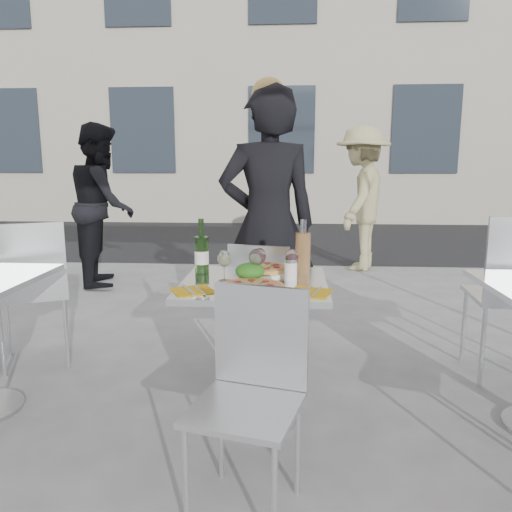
# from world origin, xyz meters

# --- Properties ---
(ground) EXTENTS (80.00, 80.00, 0.00)m
(ground) POSITION_xyz_m (0.00, 0.00, 0.00)
(ground) COLOR slate
(street_asphalt) EXTENTS (24.00, 5.00, 0.00)m
(street_asphalt) POSITION_xyz_m (0.00, 6.50, 0.00)
(street_asphalt) COLOR black
(street_asphalt) RESTS_ON ground
(building_facade) EXTENTS (24.00, 3.00, 10.00)m
(building_facade) POSITION_xyz_m (0.00, 10.00, 5.00)
(building_facade) COLOR #AEA590
(building_facade) RESTS_ON ground
(main_table) EXTENTS (0.72, 0.72, 0.75)m
(main_table) POSITION_xyz_m (0.00, 0.00, 0.54)
(main_table) COLOR #B7BABF
(main_table) RESTS_ON ground
(chair_far) EXTENTS (0.45, 0.46, 0.84)m
(chair_far) POSITION_xyz_m (0.01, 0.63, 0.50)
(chair_far) COLOR silver
(chair_far) RESTS_ON ground
(chair_near) EXTENTS (0.48, 0.49, 0.86)m
(chair_near) POSITION_xyz_m (0.04, -0.61, 0.51)
(chair_near) COLOR silver
(chair_near) RESTS_ON ground
(side_chair_lfar) EXTENTS (0.59, 0.60, 0.97)m
(side_chair_lfar) POSITION_xyz_m (-1.48, 0.60, 0.57)
(side_chair_lfar) COLOR silver
(side_chair_lfar) RESTS_ON ground
(woman_diner) EXTENTS (0.74, 0.56, 1.83)m
(woman_diner) POSITION_xyz_m (0.03, 0.95, 0.91)
(woman_diner) COLOR black
(woman_diner) RESTS_ON ground
(pedestrian_a) EXTENTS (0.87, 1.00, 1.75)m
(pedestrian_a) POSITION_xyz_m (-1.86, 2.91, 0.87)
(pedestrian_a) COLOR black
(pedestrian_a) RESTS_ON ground
(pedestrian_b) EXTENTS (1.01, 1.30, 1.78)m
(pedestrian_b) POSITION_xyz_m (1.06, 3.85, 0.89)
(pedestrian_b) COLOR tan
(pedestrian_b) RESTS_ON ground
(pizza_near) EXTENTS (0.31, 0.31, 0.02)m
(pizza_near) POSITION_xyz_m (0.00, -0.16, 0.76)
(pizza_near) COLOR #E3B858
(pizza_near) RESTS_ON main_table
(pizza_far) EXTENTS (0.31, 0.31, 0.03)m
(pizza_far) POSITION_xyz_m (0.04, 0.22, 0.77)
(pizza_far) COLOR white
(pizza_far) RESTS_ON main_table
(salad_plate) EXTENTS (0.22, 0.22, 0.09)m
(salad_plate) POSITION_xyz_m (-0.02, 0.03, 0.79)
(salad_plate) COLOR white
(salad_plate) RESTS_ON main_table
(wine_bottle) EXTENTS (0.07, 0.08, 0.29)m
(wine_bottle) POSITION_xyz_m (-0.29, 0.15, 0.86)
(wine_bottle) COLOR #2A531F
(wine_bottle) RESTS_ON main_table
(carafe) EXTENTS (0.08, 0.08, 0.29)m
(carafe) POSITION_xyz_m (0.25, 0.19, 0.87)
(carafe) COLOR tan
(carafe) RESTS_ON main_table
(sugar_shaker) EXTENTS (0.06, 0.06, 0.11)m
(sugar_shaker) POSITION_xyz_m (0.18, 0.04, 0.80)
(sugar_shaker) COLOR white
(sugar_shaker) RESTS_ON main_table
(wineglass_white_a) EXTENTS (0.07, 0.07, 0.16)m
(wineglass_white_a) POSITION_xyz_m (-0.15, -0.01, 0.86)
(wineglass_white_a) COLOR white
(wineglass_white_a) RESTS_ON main_table
(wineglass_white_b) EXTENTS (0.07, 0.07, 0.16)m
(wineglass_white_b) POSITION_xyz_m (0.00, 0.04, 0.86)
(wineglass_white_b) COLOR white
(wineglass_white_b) RESTS_ON main_table
(wineglass_red_a) EXTENTS (0.07, 0.07, 0.16)m
(wineglass_red_a) POSITION_xyz_m (0.02, 0.07, 0.86)
(wineglass_red_a) COLOR white
(wineglass_red_a) RESTS_ON main_table
(wineglass_red_b) EXTENTS (0.07, 0.07, 0.16)m
(wineglass_red_b) POSITION_xyz_m (0.19, 0.05, 0.86)
(wineglass_red_b) COLOR white
(wineglass_red_b) RESTS_ON main_table
(napkin_left) EXTENTS (0.24, 0.24, 0.01)m
(napkin_left) POSITION_xyz_m (-0.27, -0.21, 0.75)
(napkin_left) COLOR gold
(napkin_left) RESTS_ON main_table
(napkin_right) EXTENTS (0.22, 0.22, 0.01)m
(napkin_right) POSITION_xyz_m (0.27, -0.20, 0.75)
(napkin_right) COLOR gold
(napkin_right) RESTS_ON main_table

